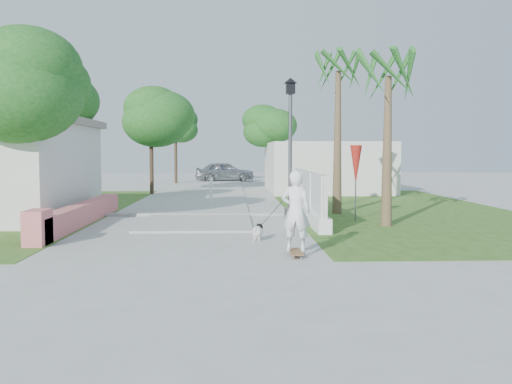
{
  "coord_description": "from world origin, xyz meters",
  "views": [
    {
      "loc": [
        1.09,
        -12.63,
        2.09
      ],
      "look_at": [
        1.65,
        1.46,
        1.1
      ],
      "focal_mm": 40.0,
      "sensor_mm": 36.0,
      "label": 1
    }
  ],
  "objects_px": {
    "street_lamp": "(290,142)",
    "bollard": "(211,190)",
    "skateboarder": "(277,214)",
    "parked_car": "(225,172)",
    "patio_umbrella": "(356,165)",
    "dog": "(258,231)"
  },
  "relations": [
    {
      "from": "patio_umbrella",
      "to": "parked_car",
      "type": "height_order",
      "value": "patio_umbrella"
    },
    {
      "from": "street_lamp",
      "to": "bollard",
      "type": "xyz_separation_m",
      "value": [
        -2.7,
        4.5,
        -1.84
      ]
    },
    {
      "from": "patio_umbrella",
      "to": "skateboarder",
      "type": "bearing_deg",
      "value": -118.94
    },
    {
      "from": "patio_umbrella",
      "to": "dog",
      "type": "bearing_deg",
      "value": -130.15
    },
    {
      "from": "bollard",
      "to": "dog",
      "type": "relative_size",
      "value": 1.93
    },
    {
      "from": "skateboarder",
      "to": "parked_car",
      "type": "xyz_separation_m",
      "value": [
        -1.55,
        28.38,
        -0.06
      ]
    },
    {
      "from": "bollard",
      "to": "skateboarder",
      "type": "xyz_separation_m",
      "value": [
        1.82,
        -10.53,
        0.19
      ]
    },
    {
      "from": "street_lamp",
      "to": "bollard",
      "type": "bearing_deg",
      "value": 120.96
    },
    {
      "from": "bollard",
      "to": "skateboarder",
      "type": "bearing_deg",
      "value": -80.21
    },
    {
      "from": "dog",
      "to": "street_lamp",
      "type": "bearing_deg",
      "value": 90.76
    },
    {
      "from": "parked_car",
      "to": "patio_umbrella",
      "type": "bearing_deg",
      "value": -176.74
    },
    {
      "from": "patio_umbrella",
      "to": "skateboarder",
      "type": "relative_size",
      "value": 0.84
    },
    {
      "from": "bollard",
      "to": "dog",
      "type": "bearing_deg",
      "value": -80.98
    },
    {
      "from": "parked_car",
      "to": "bollard",
      "type": "bearing_deg",
      "value": 171.89
    },
    {
      "from": "street_lamp",
      "to": "patio_umbrella",
      "type": "relative_size",
      "value": 1.93
    },
    {
      "from": "skateboarder",
      "to": "dog",
      "type": "height_order",
      "value": "skateboarder"
    },
    {
      "from": "parked_car",
      "to": "dog",
      "type": "bearing_deg",
      "value": 175.28
    },
    {
      "from": "bollard",
      "to": "patio_umbrella",
      "type": "height_order",
      "value": "patio_umbrella"
    },
    {
      "from": "skateboarder",
      "to": "street_lamp",
      "type": "bearing_deg",
      "value": -81.63
    },
    {
      "from": "parked_car",
      "to": "skateboarder",
      "type": "bearing_deg",
      "value": 175.87
    },
    {
      "from": "skateboarder",
      "to": "dog",
      "type": "distance_m",
      "value": 1.47
    },
    {
      "from": "skateboarder",
      "to": "dog",
      "type": "xyz_separation_m",
      "value": [
        -0.35,
        1.32,
        -0.56
      ]
    }
  ]
}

